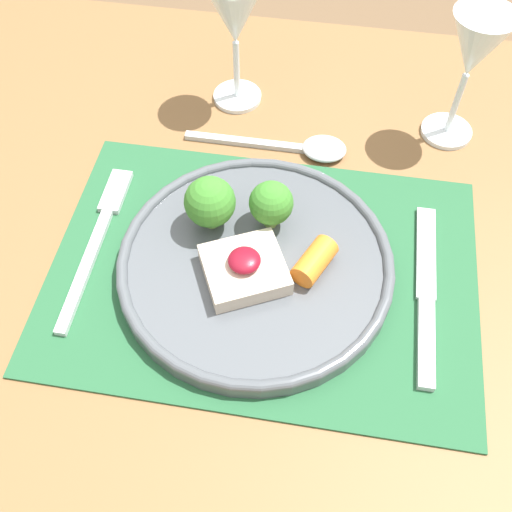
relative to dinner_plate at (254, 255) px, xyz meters
name	(u,v)px	position (x,y,z in m)	size (l,w,h in m)	color
ground_plane	(260,472)	(0.01, -0.01, -0.80)	(8.00, 8.00, 0.00)	brown
dining_table	(262,324)	(0.01, -0.01, -0.13)	(1.14, 0.90, 0.78)	brown
placemat	(263,271)	(0.01, -0.01, -0.02)	(0.45, 0.32, 0.00)	#235633
dinner_plate	(254,255)	(0.00, 0.00, 0.00)	(0.29, 0.29, 0.08)	#4C5156
fork	(99,233)	(-0.17, 0.01, -0.01)	(0.02, 0.22, 0.01)	silver
knife	(426,303)	(0.18, -0.02, -0.01)	(0.02, 0.22, 0.01)	silver
spoon	(307,147)	(0.04, 0.18, -0.01)	(0.20, 0.04, 0.02)	silver
wine_glass_near	(474,52)	(0.21, 0.24, 0.10)	(0.07, 0.07, 0.17)	white
wine_glass_far	(235,20)	(-0.07, 0.26, 0.10)	(0.07, 0.07, 0.16)	white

